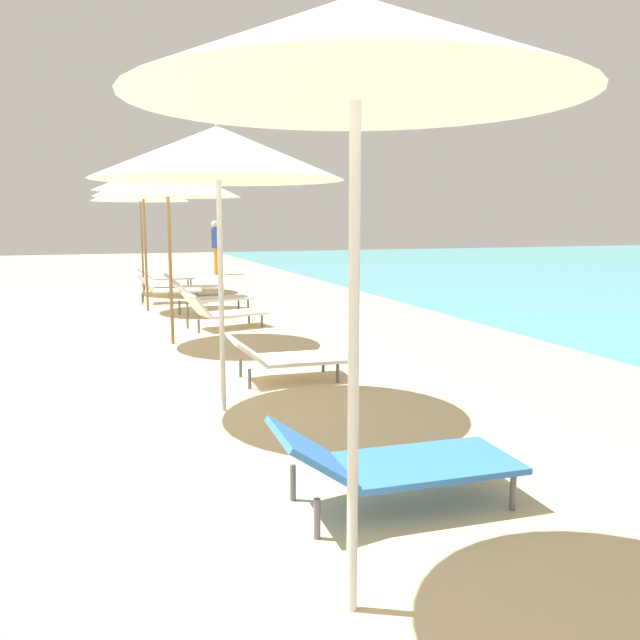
% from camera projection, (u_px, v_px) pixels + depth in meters
% --- Properties ---
extents(umbrella_third, '(1.93, 1.93, 2.76)m').
position_uv_depth(umbrella_third, '(356.00, 50.00, 2.70)').
color(umbrella_third, silver).
rests_on(umbrella_third, ground).
extents(lounger_third_shoreside, '(1.57, 0.69, 0.57)m').
position_uv_depth(lounger_third_shoreside, '(393.00, 461.00, 4.13)').
color(lounger_third_shoreside, blue).
rests_on(lounger_third_shoreside, ground).
extents(umbrella_fourth, '(2.27, 2.27, 2.68)m').
position_uv_depth(umbrella_fourth, '(218.00, 153.00, 5.90)').
color(umbrella_fourth, silver).
rests_on(umbrella_fourth, ground).
extents(lounger_fourth_shoreside, '(1.26, 0.69, 0.51)m').
position_uv_depth(lounger_fourth_shoreside, '(284.00, 356.00, 7.40)').
color(lounger_fourth_shoreside, white).
rests_on(lounger_fourth_shoreside, ground).
extents(umbrella_fifth, '(2.04, 2.04, 2.64)m').
position_uv_depth(umbrella_fifth, '(167.00, 180.00, 9.24)').
color(umbrella_fifth, olive).
rests_on(umbrella_fifth, ground).
extents(lounger_fifth_shoreside, '(1.40, 0.87, 0.61)m').
position_uv_depth(lounger_fifth_shoreside, '(223.00, 311.00, 10.91)').
color(lounger_fifth_shoreside, white).
rests_on(lounger_fifth_shoreside, ground).
extents(umbrella_sixth, '(1.92, 1.92, 2.78)m').
position_uv_depth(umbrella_sixth, '(143.00, 180.00, 12.63)').
color(umbrella_sixth, olive).
rests_on(umbrella_sixth, ground).
extents(lounger_sixth_shoreside, '(1.39, 0.72, 0.63)m').
position_uv_depth(lounger_sixth_shoreside, '(168.00, 288.00, 14.21)').
color(lounger_sixth_shoreside, white).
rests_on(lounger_sixth_shoreside, ground).
extents(lounger_sixth_inland, '(1.52, 0.83, 0.62)m').
position_uv_depth(lounger_sixth_inland, '(211.00, 297.00, 12.45)').
color(lounger_sixth_inland, white).
rests_on(lounger_sixth_inland, ground).
extents(umbrella_farthest, '(2.29, 2.29, 2.87)m').
position_uv_depth(umbrella_farthest, '(140.00, 189.00, 15.82)').
color(umbrella_farthest, olive).
rests_on(umbrella_farthest, ground).
extents(lounger_farthest_shoreside, '(1.46, 0.64, 0.54)m').
position_uv_depth(lounger_farthest_shoreside, '(164.00, 277.00, 17.27)').
color(lounger_farthest_shoreside, white).
rests_on(lounger_farthest_shoreside, ground).
extents(lounger_farthest_inland, '(1.49, 0.81, 0.54)m').
position_uv_depth(lounger_farthest_inland, '(193.00, 285.00, 15.43)').
color(lounger_farthest_inland, white).
rests_on(lounger_farthest_inland, ground).
extents(person_walking_mid, '(0.29, 0.40, 1.73)m').
position_uv_depth(person_walking_mid, '(215.00, 242.00, 21.23)').
color(person_walking_mid, orange).
rests_on(person_walking_mid, ground).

